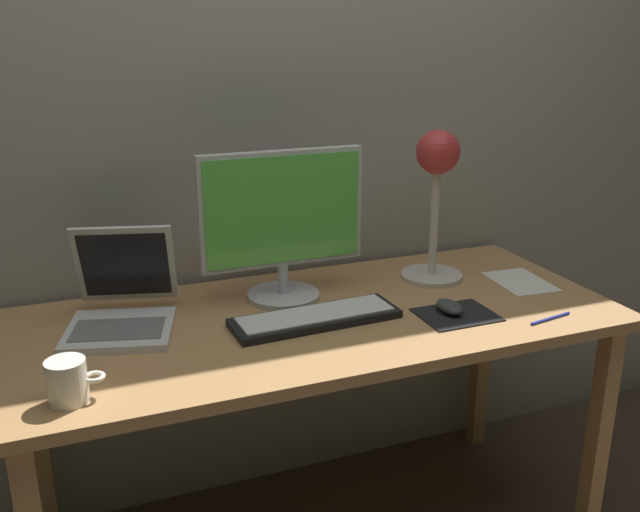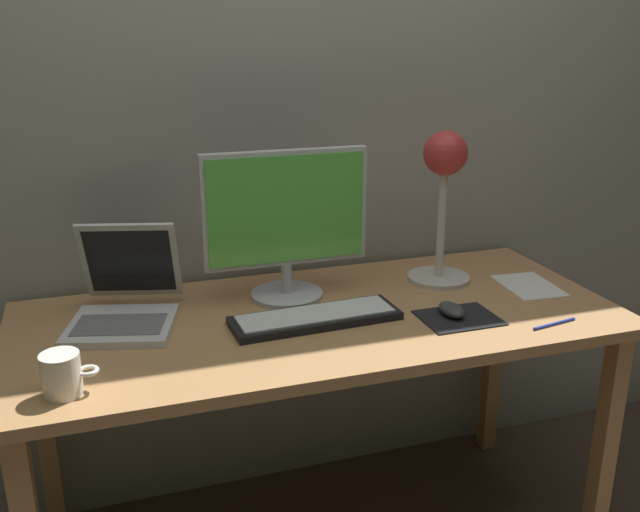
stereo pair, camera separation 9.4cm
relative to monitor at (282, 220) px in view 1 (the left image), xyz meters
The scene contains 11 objects.
back_wall 0.42m from the monitor, 79.13° to the left, with size 4.80×0.06×2.60m, color #9E998E.
desk 0.34m from the monitor, 70.81° to the right, with size 1.60×0.70×0.74m.
monitor is the anchor object (origin of this frame).
keyboard_main 0.29m from the monitor, 82.84° to the right, with size 0.45×0.16×0.03m.
laptop 0.47m from the monitor, behind, with size 0.33×0.38×0.24m.
desk_lamp 0.48m from the monitor, ahead, with size 0.19×0.19×0.45m.
mousepad 0.53m from the monitor, 36.48° to the right, with size 0.20×0.16×0.00m, color black.
mouse 0.51m from the monitor, 35.67° to the right, with size 0.06×0.10×0.03m, color #38383A.
coffee_mug 0.72m from the monitor, 147.09° to the right, with size 0.12×0.08×0.09m.
paper_sheet_near_mouse 0.75m from the monitor, 10.94° to the right, with size 0.15×0.21×0.00m, color white.
pen 0.76m from the monitor, 33.77° to the right, with size 0.01×0.01×0.14m, color #2633A5.
Camera 1 is at (-0.62, -1.59, 1.47)m, focal length 39.07 mm.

